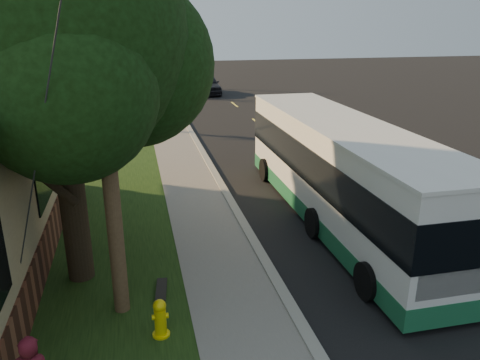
% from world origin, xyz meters
% --- Properties ---
extents(ground, '(120.00, 120.00, 0.00)m').
position_xyz_m(ground, '(0.00, 0.00, 0.00)').
color(ground, black).
rests_on(ground, ground).
extents(road, '(8.00, 80.00, 0.01)m').
position_xyz_m(road, '(4.00, 10.00, 0.01)').
color(road, black).
rests_on(road, ground).
extents(curb, '(0.25, 80.00, 0.12)m').
position_xyz_m(curb, '(0.00, 10.00, 0.06)').
color(curb, gray).
rests_on(curb, ground).
extents(sidewalk, '(2.00, 80.00, 0.08)m').
position_xyz_m(sidewalk, '(-1.00, 10.00, 0.04)').
color(sidewalk, slate).
rests_on(sidewalk, ground).
extents(grass_verge, '(5.00, 80.00, 0.07)m').
position_xyz_m(grass_verge, '(-4.50, 10.00, 0.04)').
color(grass_verge, black).
rests_on(grass_verge, ground).
extents(fire_hydrant, '(0.32, 0.32, 0.74)m').
position_xyz_m(fire_hydrant, '(-2.60, 0.00, 0.43)').
color(fire_hydrant, yellow).
rests_on(fire_hydrant, grass_verge).
extents(utility_pole, '(2.86, 3.21, 9.07)m').
position_xyz_m(utility_pole, '(-3.31, 0.99, 4.63)').
color(utility_pole, '#473321').
rests_on(utility_pole, ground).
extents(leafy_tree, '(6.30, 6.00, 7.80)m').
position_xyz_m(leafy_tree, '(-4.17, 2.65, 5.17)').
color(leafy_tree, black).
rests_on(leafy_tree, grass_verge).
extents(bare_tree_near, '(1.38, 1.21, 4.31)m').
position_xyz_m(bare_tree_near, '(-3.50, 18.00, 2.15)').
color(bare_tree_near, black).
rests_on(bare_tree_near, grass_verge).
extents(bare_tree_far, '(1.38, 1.21, 4.03)m').
position_xyz_m(bare_tree_far, '(-3.00, 30.00, 2.00)').
color(bare_tree_far, black).
rests_on(bare_tree_far, grass_verge).
extents(traffic_signal, '(0.18, 0.22, 5.50)m').
position_xyz_m(traffic_signal, '(0.50, 34.00, 3.16)').
color(traffic_signal, '#2D2D30').
rests_on(traffic_signal, ground).
extents(transit_bus, '(2.46, 10.65, 2.89)m').
position_xyz_m(transit_bus, '(2.78, 4.24, 1.54)').
color(transit_bus, silver).
rests_on(transit_bus, ground).
extents(skateboard_main, '(0.32, 0.90, 0.08)m').
position_xyz_m(skateboard_main, '(-2.50, 1.44, 0.13)').
color(skateboard_main, black).
rests_on(skateboard_main, grass_verge).
extents(distant_car, '(1.92, 4.49, 1.51)m').
position_xyz_m(distant_car, '(2.90, 29.27, 0.76)').
color(distant_car, black).
rests_on(distant_car, ground).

